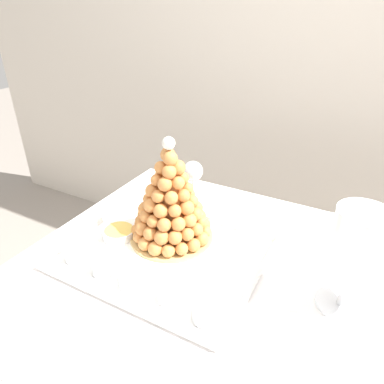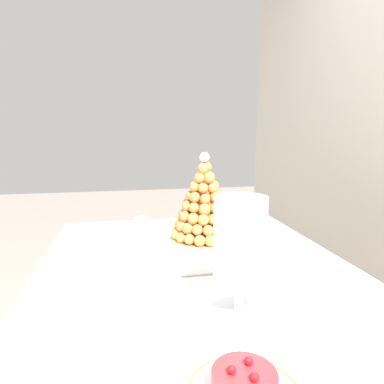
{
  "view_description": "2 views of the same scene",
  "coord_description": "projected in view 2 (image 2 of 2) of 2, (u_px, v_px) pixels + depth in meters",
  "views": [
    {
      "loc": [
        0.18,
        -0.66,
        1.43
      ],
      "look_at": [
        -0.2,
        0.04,
        0.99
      ],
      "focal_mm": 32.77,
      "sensor_mm": 36.0,
      "label": 1
    },
    {
      "loc": [
        0.87,
        -0.19,
        1.19
      ],
      "look_at": [
        -0.21,
        0.01,
        0.99
      ],
      "focal_mm": 31.48,
      "sensor_mm": 36.0,
      "label": 2
    }
  ],
  "objects": [
    {
      "name": "macaron_goblet",
      "position": [
        240.0,
        241.0,
        0.73
      ],
      "size": [
        0.12,
        0.12,
        0.26
      ],
      "color": "white",
      "rests_on": "buffet_table"
    },
    {
      "name": "dessert_cup_mid_right",
      "position": [
        147.0,
        248.0,
        1.07
      ],
      "size": [
        0.06,
        0.06,
        0.05
      ],
      "color": "silver",
      "rests_on": "serving_tray"
    },
    {
      "name": "serving_tray",
      "position": [
        183.0,
        243.0,
        1.2
      ],
      "size": [
        0.54,
        0.43,
        0.02
      ],
      "color": "white",
      "rests_on": "buffet_table"
    },
    {
      "name": "croquembouche",
      "position": [
        204.0,
        206.0,
        1.22
      ],
      "size": [
        0.25,
        0.25,
        0.32
      ],
      "color": "tan",
      "rests_on": "serving_tray"
    },
    {
      "name": "dessert_cup_right",
      "position": [
        145.0,
        262.0,
        0.97
      ],
      "size": [
        0.06,
        0.06,
        0.05
      ],
      "color": "silver",
      "rests_on": "serving_tray"
    },
    {
      "name": "buffet_table",
      "position": [
        201.0,
        314.0,
        0.96
      ],
      "size": [
        1.28,
        0.94,
        0.79
      ],
      "color": "brown",
      "rests_on": "ground_plane"
    },
    {
      "name": "creme_brulee_ramekin",
      "position": [
        177.0,
        226.0,
        1.36
      ],
      "size": [
        0.1,
        0.1,
        0.03
      ],
      "color": "white",
      "rests_on": "serving_tray"
    },
    {
      "name": "wine_glass",
      "position": [
        258.0,
        205.0,
        1.31
      ],
      "size": [
        0.07,
        0.07,
        0.16
      ],
      "color": "silver",
      "rests_on": "buffet_table"
    },
    {
      "name": "dessert_cup_left",
      "position": [
        142.0,
        224.0,
        1.37
      ],
      "size": [
        0.05,
        0.05,
        0.05
      ],
      "color": "silver",
      "rests_on": "serving_tray"
    },
    {
      "name": "dessert_cup_centre",
      "position": [
        142.0,
        238.0,
        1.18
      ],
      "size": [
        0.06,
        0.06,
        0.05
      ],
      "color": "silver",
      "rests_on": "serving_tray"
    },
    {
      "name": "dessert_cup_mid_left",
      "position": [
        143.0,
        230.0,
        1.27
      ],
      "size": [
        0.06,
        0.06,
        0.06
      ],
      "color": "silver",
      "rests_on": "serving_tray"
    }
  ]
}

